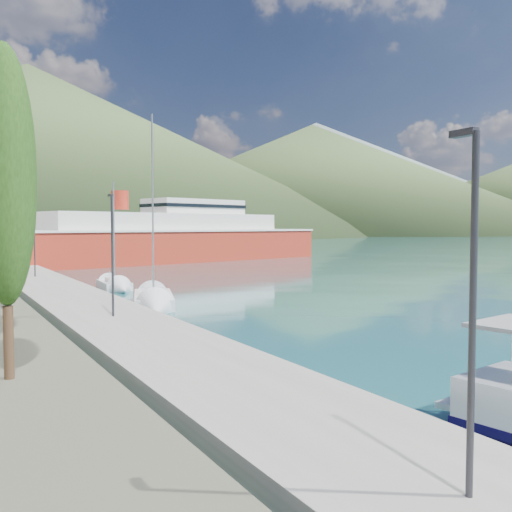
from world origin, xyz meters
TOP-DOWN VIEW (x-y plane):
  - ground at (0.00, 120.00)m, footprint 1400.00×1400.00m
  - quay at (-9.00, 26.00)m, footprint 5.00×88.00m
  - hills_far at (138.59, 618.73)m, footprint 1480.00×900.00m
  - hills_near at (98.04, 372.50)m, footprint 1010.00×520.00m
  - lamp_posts at (-9.00, 13.80)m, footprint 0.15×47.81m
  - sailboat_near at (-4.73, 18.62)m, footprint 5.19×9.70m
  - sailboat_mid at (-3.71, 30.47)m, footprint 2.57×6.81m
  - ferry at (13.23, 64.79)m, footprint 55.19×24.65m

SIDE VIEW (x-z plane):
  - ground at x=0.00m, z-range 0.00..0.00m
  - sailboat_mid at x=-3.71m, z-range -4.63..5.19m
  - sailboat_near at x=-4.73m, z-range -6.43..7.08m
  - quay at x=-9.00m, z-range 0.00..0.80m
  - ferry at x=13.23m, z-range -2.10..8.63m
  - lamp_posts at x=-9.00m, z-range 1.05..7.11m
  - hills_near at x=98.04m, z-range -8.32..106.68m
  - hills_far at x=138.59m, z-range -12.61..167.39m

